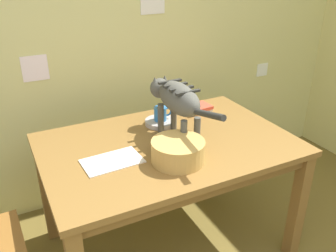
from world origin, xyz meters
name	(u,v)px	position (x,y,z in m)	size (l,w,h in m)	color
wall_rear	(119,27)	(0.00, 2.21, 1.25)	(4.42, 0.11, 2.50)	#D3CF7F
dining_table	(168,155)	(-0.02, 1.42, 0.66)	(1.39, 0.93, 0.75)	brown
cat	(176,99)	(0.05, 1.45, 0.98)	(0.16, 0.70, 0.33)	#4D4D45
saucer_bowl	(160,122)	(0.04, 1.65, 0.76)	(0.19, 0.19, 0.03)	#B0A9A5
coffee_mug	(161,114)	(0.05, 1.65, 0.82)	(0.12, 0.08, 0.09)	#2B74BF
magazine	(112,161)	(-0.37, 1.36, 0.75)	(0.30, 0.18, 0.01)	silver
book_stack	(197,108)	(0.35, 1.73, 0.77)	(0.19, 0.15, 0.04)	silver
wicker_basket	(178,151)	(-0.07, 1.21, 0.81)	(0.27, 0.27, 0.11)	tan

